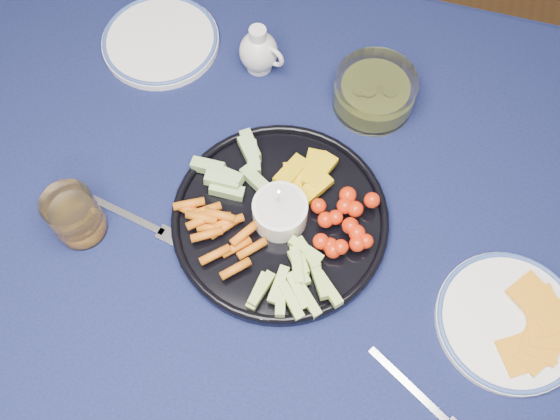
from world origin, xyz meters
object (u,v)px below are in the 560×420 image
(pickle_bowl, at_px, (374,93))
(side_plate_extra, at_px, (160,41))
(dining_table, at_px, (242,243))
(crudite_platter, at_px, (279,216))
(creamer_pitcher, at_px, (259,51))
(juice_tumbler, at_px, (76,217))
(cheese_plate, at_px, (510,321))

(pickle_bowl, xyz_separation_m, side_plate_extra, (-0.39, 0.02, -0.02))
(dining_table, bearing_deg, crudite_platter, 14.86)
(crudite_platter, bearing_deg, creamer_pitcher, 112.39)
(pickle_bowl, bearing_deg, juice_tumbler, -137.16)
(creamer_pitcher, xyz_separation_m, juice_tumbler, (-0.17, -0.37, -0.00))
(crudite_platter, xyz_separation_m, side_plate_extra, (-0.30, 0.28, -0.01))
(side_plate_extra, bearing_deg, dining_table, -50.84)
(pickle_bowl, bearing_deg, crudite_platter, -109.60)
(crudite_platter, relative_size, juice_tumbler, 3.69)
(dining_table, bearing_deg, juice_tumbler, -161.07)
(creamer_pitcher, relative_size, pickle_bowl, 0.68)
(cheese_plate, bearing_deg, side_plate_extra, 152.60)
(creamer_pitcher, bearing_deg, pickle_bowl, -6.08)
(creamer_pitcher, distance_m, side_plate_extra, 0.19)
(crudite_platter, height_order, creamer_pitcher, crudite_platter)
(crudite_platter, xyz_separation_m, creamer_pitcher, (-0.11, 0.28, 0.02))
(juice_tumbler, relative_size, side_plate_extra, 0.43)
(pickle_bowl, relative_size, juice_tumbler, 1.51)
(pickle_bowl, height_order, cheese_plate, pickle_bowl)
(pickle_bowl, bearing_deg, cheese_plate, -49.95)
(crudite_platter, height_order, cheese_plate, crudite_platter)
(pickle_bowl, bearing_deg, dining_table, -118.95)
(juice_tumbler, bearing_deg, cheese_plate, 2.70)
(crudite_platter, xyz_separation_m, pickle_bowl, (0.09, 0.26, 0.01))
(pickle_bowl, relative_size, cheese_plate, 0.65)
(dining_table, relative_size, cheese_plate, 7.96)
(dining_table, height_order, crudite_platter, crudite_platter)
(juice_tumbler, xyz_separation_m, side_plate_extra, (-0.01, 0.37, -0.03))
(creamer_pitcher, bearing_deg, juice_tumbler, -114.76)
(pickle_bowl, height_order, juice_tumbler, juice_tumbler)
(juice_tumbler, bearing_deg, pickle_bowl, 42.84)
(dining_table, bearing_deg, creamer_pitcher, 100.67)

